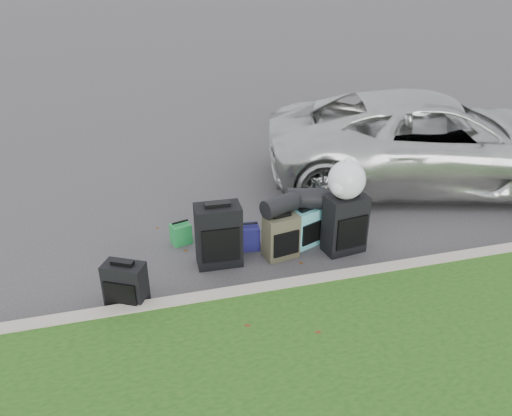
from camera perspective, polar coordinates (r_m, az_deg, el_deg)
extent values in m
plane|color=#383535|center=(6.83, 1.25, -4.75)|extent=(120.00, 120.00, 0.00)
cube|color=#9E937F|center=(6.00, 3.94, -8.97)|extent=(120.00, 0.18, 0.15)
imported|color=#B7B7B2|center=(9.07, 19.56, 7.28)|extent=(6.09, 4.01, 1.55)
cube|color=black|center=(5.82, -14.67, -8.63)|extent=(0.52, 0.44, 0.57)
cube|color=black|center=(6.36, -4.30, -3.12)|extent=(0.59, 0.36, 0.83)
cube|color=#373524|center=(6.54, 2.88, -3.28)|extent=(0.48, 0.35, 0.60)
cube|color=#50AAAB|center=(6.83, 5.67, -2.28)|extent=(0.44, 0.35, 0.54)
cube|color=black|center=(6.72, 10.14, -1.83)|extent=(0.57, 0.39, 0.80)
cube|color=#1D8338|center=(6.99, -8.58, -2.92)|extent=(0.30, 0.27, 0.29)
cube|color=#191854|center=(6.79, -1.00, -3.34)|extent=(0.33, 0.27, 0.33)
cylinder|color=black|center=(6.39, 2.68, 0.28)|extent=(0.52, 0.40, 0.25)
cylinder|color=black|center=(6.70, 5.73, 1.09)|extent=(0.55, 0.40, 0.28)
sphere|color=white|center=(6.43, 10.32, 3.19)|extent=(0.49, 0.49, 0.49)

